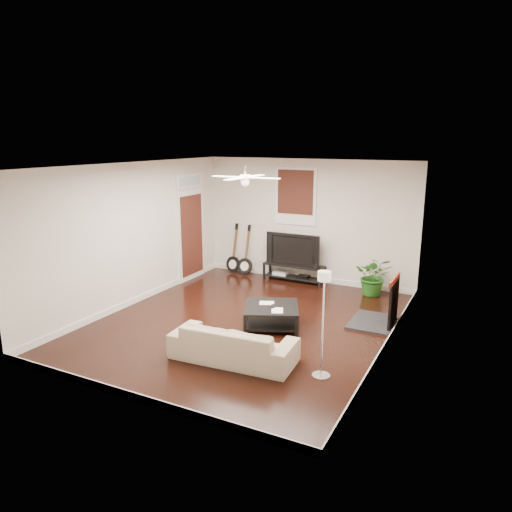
{
  "coord_description": "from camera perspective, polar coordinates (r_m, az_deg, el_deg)",
  "views": [
    {
      "loc": [
        3.85,
        -7.14,
        3.23
      ],
      "look_at": [
        0.0,
        0.4,
        1.15
      ],
      "focal_mm": 33.54,
      "sensor_mm": 36.0,
      "label": 1
    }
  ],
  "objects": [
    {
      "name": "ceiling_fan",
      "position": [
        8.13,
        -1.3,
        9.36
      ],
      "size": [
        1.24,
        1.24,
        0.32
      ],
      "primitive_type": null,
      "color": "white",
      "rests_on": "ceiling"
    },
    {
      "name": "guitar_left",
      "position": [
        11.7,
        -2.77,
        0.91
      ],
      "size": [
        0.42,
        0.32,
        1.24
      ],
      "primitive_type": null,
      "rotation": [
        0.0,
        0.0,
        -0.13
      ],
      "color": "black",
      "rests_on": "floor"
    },
    {
      "name": "door_left",
      "position": [
        11.2,
        -7.76,
        3.5
      ],
      "size": [
        0.08,
        1.0,
        2.5
      ],
      "primitive_type": "cube",
      "color": "white",
      "rests_on": "wall_left"
    },
    {
      "name": "sofa",
      "position": [
        7.24,
        -2.74,
        -10.3
      ],
      "size": [
        1.93,
        0.87,
        0.55
      ],
      "primitive_type": "imported",
      "rotation": [
        0.0,
        0.0,
        3.21
      ],
      "color": "tan",
      "rests_on": "floor"
    },
    {
      "name": "tv",
      "position": [
        11.02,
        4.64,
        0.88
      ],
      "size": [
        1.29,
        0.17,
        0.74
      ],
      "primitive_type": "imported",
      "color": "black",
      "rests_on": "tv_stand"
    },
    {
      "name": "tv_stand",
      "position": [
        11.14,
        4.55,
        -2.01
      ],
      "size": [
        1.44,
        0.38,
        0.4
      ],
      "primitive_type": "cube",
      "color": "black",
      "rests_on": "floor"
    },
    {
      "name": "room",
      "position": [
        8.31,
        -1.25,
        1.09
      ],
      "size": [
        5.01,
        6.01,
        2.81
      ],
      "color": "black",
      "rests_on": "ground"
    },
    {
      "name": "floor_lamp",
      "position": [
        6.62,
        7.96,
        -8.18
      ],
      "size": [
        0.27,
        0.27,
        1.53
      ],
      "primitive_type": null,
      "rotation": [
        0.0,
        0.0,
        0.07
      ],
      "color": "silver",
      "rests_on": "floor"
    },
    {
      "name": "fireplace",
      "position": [
        8.75,
        14.84,
        -5.12
      ],
      "size": [
        0.8,
        1.1,
        0.92
      ],
      "primitive_type": "cube",
      "color": "black",
      "rests_on": "floor"
    },
    {
      "name": "brick_accent",
      "position": [
        8.45,
        17.13,
        0.68
      ],
      "size": [
        0.02,
        2.2,
        2.8
      ],
      "primitive_type": "cube",
      "color": "brown",
      "rests_on": "floor"
    },
    {
      "name": "guitar_right",
      "position": [
        11.51,
        -1.33,
        0.7
      ],
      "size": [
        0.39,
        0.28,
        1.24
      ],
      "primitive_type": null,
      "rotation": [
        0.0,
        0.0,
        -0.03
      ],
      "color": "black",
      "rests_on": "floor"
    },
    {
      "name": "coffee_table",
      "position": [
        8.47,
        1.86,
        -7.22
      ],
      "size": [
        1.22,
        1.22,
        0.39
      ],
      "primitive_type": "cube",
      "rotation": [
        0.0,
        0.0,
        0.42
      ],
      "color": "black",
      "rests_on": "floor"
    },
    {
      "name": "window_back",
      "position": [
        11.0,
        4.73,
        7.08
      ],
      "size": [
        1.0,
        0.06,
        1.3
      ],
      "primitive_type": "cube",
      "color": "black",
      "rests_on": "wall_back"
    },
    {
      "name": "potted_plant",
      "position": [
        10.36,
        13.9,
        -2.32
      ],
      "size": [
        0.88,
        0.8,
        0.85
      ],
      "primitive_type": "imported",
      "rotation": [
        0.0,
        0.0,
        0.19
      ],
      "color": "#205F1B",
      "rests_on": "floor"
    }
  ]
}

